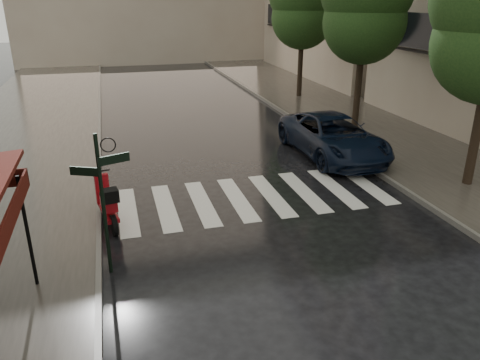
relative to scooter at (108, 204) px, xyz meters
name	(u,v)px	position (x,y,z in m)	size (l,w,h in m)	color
ground	(190,357)	(1.18, -5.31, -0.59)	(120.00, 120.00, 0.00)	black
sidewalk_near	(14,155)	(-3.32, 6.69, -0.53)	(6.00, 60.00, 0.12)	#38332D
sidewalk_far	(369,127)	(11.43, 6.69, -0.53)	(5.50, 60.00, 0.12)	#38332D
curb_near	(99,147)	(-0.27, 6.69, -0.51)	(0.12, 60.00, 0.16)	#595651
curb_far	(312,131)	(8.63, 6.69, -0.51)	(0.12, 60.00, 0.16)	#595651
crosswalk	(254,197)	(4.16, 0.69, -0.58)	(7.85, 3.20, 0.01)	silver
signpost	(102,194)	(-0.01, -2.31, 1.24)	(1.17, 0.29, 3.10)	black
scooter	(108,204)	(0.00, 0.00, 0.00)	(0.70, 1.91, 1.27)	black
parked_car	(333,136)	(8.06, 3.58, 0.16)	(2.49, 5.40, 1.50)	black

